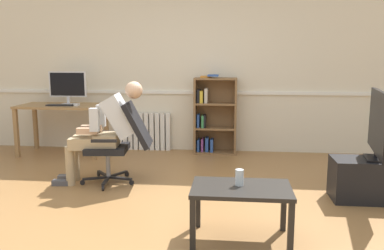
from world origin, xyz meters
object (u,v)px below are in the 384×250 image
object	(u,v)px
tv_stand	(374,180)
drinking_glass	(239,177)
computer_mouse	(77,105)
person_seated	(106,129)
keyboard	(60,105)
bookshelf	(213,116)
office_chair	(121,139)
imac_monitor	(68,85)
coffee_table	(241,194)
radiator	(144,131)
tv_screen	(378,124)
computer_desk	(62,112)

from	to	relation	value
tv_stand	drinking_glass	xyz separation A→B (m)	(-1.39, -1.03, 0.30)
computer_mouse	person_seated	distance (m)	1.48
keyboard	bookshelf	size ratio (longest dim) A/B	0.33
bookshelf	person_seated	distance (m)	2.00
keyboard	drinking_glass	world-z (taller)	keyboard
keyboard	office_chair	bearing A→B (deg)	-43.60
tv_stand	keyboard	bearing A→B (deg)	159.38
computer_mouse	tv_stand	bearing A→B (deg)	-22.11
imac_monitor	drinking_glass	bearing A→B (deg)	-47.00
bookshelf	office_chair	xyz separation A→B (m)	(-0.98, -1.62, -0.05)
person_seated	coffee_table	size ratio (longest dim) A/B	1.51
radiator	person_seated	bearing A→B (deg)	-91.90
imac_monitor	keyboard	world-z (taller)	imac_monitor
bookshelf	person_seated	xyz separation A→B (m)	(-1.15, -1.64, 0.07)
keyboard	person_seated	xyz separation A→B (m)	(1.07, -1.20, -0.12)
bookshelf	radiator	distance (m)	1.13
office_chair	tv_stand	size ratio (longest dim) A/B	1.13
radiator	office_chair	distance (m)	1.73
tv_stand	tv_screen	size ratio (longest dim) A/B	0.84
keyboard	tv_screen	world-z (taller)	tv_screen
person_seated	keyboard	bearing A→B (deg)	-144.09
computer_desk	person_seated	size ratio (longest dim) A/B	1.05
office_chair	person_seated	size ratio (longest dim) A/B	0.80
computer_desk	person_seated	xyz separation A→B (m)	(1.11, -1.34, -0.01)
imac_monitor	drinking_glass	xyz separation A→B (m)	(2.56, -2.74, -0.53)
imac_monitor	drinking_glass	size ratio (longest dim) A/B	4.40
computer_mouse	office_chair	distance (m)	1.59
keyboard	drinking_glass	distance (m)	3.63
office_chair	radiator	bearing A→B (deg)	178.16
computer_desk	tv_stand	xyz separation A→B (m)	(4.03, -1.64, -0.43)
tv_screen	computer_desk	bearing A→B (deg)	78.36
bookshelf	tv_stand	world-z (taller)	bookshelf
computer_mouse	tv_stand	distance (m)	4.08
computer_mouse	tv_screen	size ratio (longest dim) A/B	0.10
tv_stand	drinking_glass	distance (m)	1.76
computer_desk	keyboard	distance (m)	0.19
bookshelf	tv_stand	xyz separation A→B (m)	(1.76, -1.93, -0.36)
radiator	drinking_glass	distance (m)	3.40
person_seated	imac_monitor	bearing A→B (deg)	-149.66
computer_desk	bookshelf	xyz separation A→B (m)	(2.26, 0.29, -0.08)
computer_mouse	drinking_glass	world-z (taller)	computer_mouse
office_chair	drinking_glass	size ratio (longest dim) A/B	7.30
bookshelf	tv_stand	distance (m)	2.64
computer_mouse	radiator	distance (m)	1.12
bookshelf	person_seated	world-z (taller)	bookshelf
keyboard	tv_stand	distance (m)	4.30
person_seated	tv_stand	size ratio (longest dim) A/B	1.41
computer_desk	computer_mouse	world-z (taller)	computer_mouse
tv_stand	tv_screen	distance (m)	0.58
keyboard	person_seated	bearing A→B (deg)	-48.34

